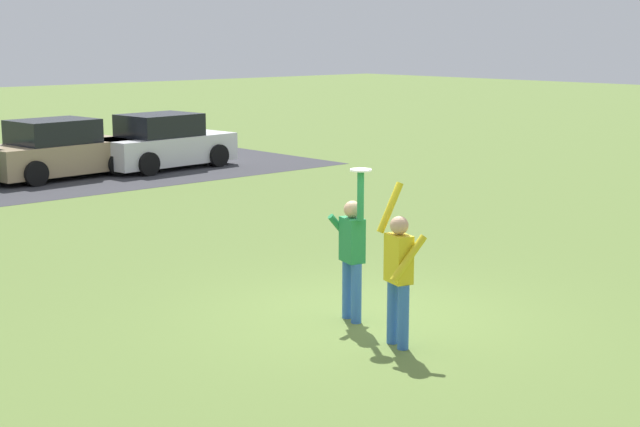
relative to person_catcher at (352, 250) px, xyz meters
name	(u,v)px	position (x,y,z in m)	size (l,w,h in m)	color
ground_plane	(365,316)	(0.26, 0.01, -0.98)	(120.00, 120.00, 0.00)	olive
person_catcher	(352,250)	(0.00, 0.00, 0.00)	(0.48, 0.58, 2.08)	#3366B7
person_defender	(399,270)	(-0.33, -1.16, 0.00)	(0.54, 0.62, 2.04)	#3366B7
frisbee_disc	(361,170)	(-0.06, -0.22, 1.11)	(0.28, 0.28, 0.02)	white
parked_car_tan	(58,151)	(3.23, 14.80, -0.25)	(4.24, 2.31, 1.59)	tan
parked_car_white	(163,143)	(6.36, 14.44, -0.25)	(4.24, 2.31, 1.59)	white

